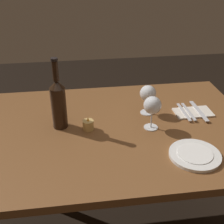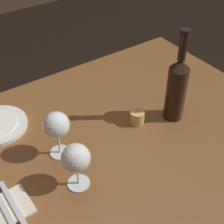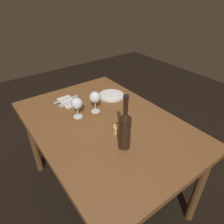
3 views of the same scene
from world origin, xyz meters
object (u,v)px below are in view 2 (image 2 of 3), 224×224
object	(u,v)px
fork_inner	(4,209)
wine_glass_left	(76,159)
wine_bottle	(177,87)
fork_outer	(13,204)
wine_glass_right	(56,126)
votive_candle	(137,118)

from	to	relation	value
fork_inner	wine_glass_left	bearing A→B (deg)	170.48
wine_bottle	fork_outer	size ratio (longest dim) A/B	1.88
wine_glass_left	fork_inner	world-z (taller)	wine_glass_left
wine_glass_left	fork_inner	xyz separation A→B (m)	(0.21, -0.04, -0.10)
wine_glass_left	wine_bottle	xyz separation A→B (m)	(-0.43, -0.07, 0.02)
wine_glass_right	fork_outer	xyz separation A→B (m)	(0.20, 0.10, -0.11)
fork_inner	fork_outer	world-z (taller)	same
wine_glass_left	votive_candle	size ratio (longest dim) A/B	2.27
wine_bottle	fork_inner	bearing A→B (deg)	3.03
votive_candle	fork_outer	distance (m)	0.50
wine_glass_right	fork_outer	size ratio (longest dim) A/B	0.90
wine_bottle	votive_candle	world-z (taller)	wine_bottle
wine_glass_left	fork_inner	bearing A→B (deg)	-9.52
wine_glass_right	votive_candle	xyz separation A→B (m)	(-0.29, 0.03, -0.09)
wine_glass_right	wine_glass_left	bearing A→B (deg)	84.31
wine_glass_right	fork_inner	size ratio (longest dim) A/B	0.90
votive_candle	wine_glass_right	bearing A→B (deg)	-5.05
wine_glass_left	fork_outer	xyz separation A→B (m)	(0.18, -0.04, -0.10)
wine_glass_right	fork_outer	distance (m)	0.25
wine_bottle	fork_inner	size ratio (longest dim) A/B	1.88
wine_bottle	votive_candle	bearing A→B (deg)	-19.18
wine_glass_right	wine_bottle	world-z (taller)	wine_bottle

